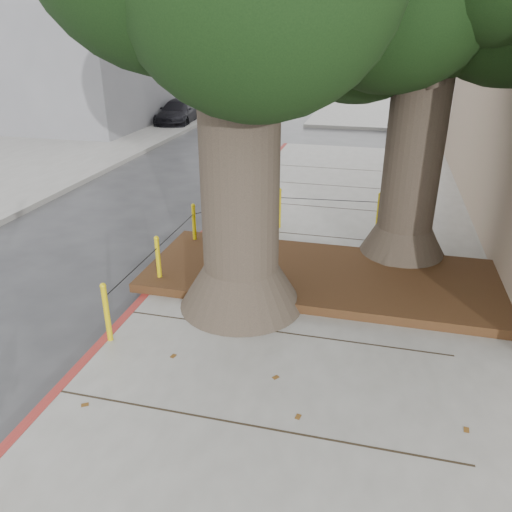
# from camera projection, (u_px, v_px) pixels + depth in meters

# --- Properties ---
(ground) EXTENTS (140.00, 140.00, 0.00)m
(ground) POSITION_uv_depth(u_px,v_px,m) (206.00, 427.00, 5.96)
(ground) COLOR #28282B
(ground) RESTS_ON ground
(sidewalk_far) EXTENTS (16.00, 20.00, 0.15)m
(sidewalk_far) POSITION_uv_depth(u_px,v_px,m) (455.00, 104.00, 31.10)
(sidewalk_far) COLOR slate
(sidewalk_far) RESTS_ON ground
(curb_red) EXTENTS (0.14, 26.00, 0.16)m
(curb_red) POSITION_uv_depth(u_px,v_px,m) (144.00, 301.00, 8.58)
(curb_red) COLOR maroon
(curb_red) RESTS_ON ground
(planter_bed) EXTENTS (6.40, 2.60, 0.16)m
(planter_bed) POSITION_uv_depth(u_px,v_px,m) (322.00, 276.00, 9.11)
(planter_bed) COLOR black
(planter_bed) RESTS_ON sidewalk_main
(bollard_ring) EXTENTS (3.79, 5.39, 0.95)m
(bollard_ring) POSITION_uv_depth(u_px,v_px,m) (236.00, 235.00, 9.74)
(bollard_ring) COLOR gold
(bollard_ring) RESTS_ON sidewalk_main
(car_silver) EXTENTS (3.76, 1.61, 1.27)m
(car_silver) POSITION_uv_depth(u_px,v_px,m) (432.00, 122.00, 21.86)
(car_silver) COLOR #A4A3A8
(car_silver) RESTS_ON ground
(car_dark) EXTENTS (1.97, 4.09, 1.15)m
(car_dark) POSITION_uv_depth(u_px,v_px,m) (179.00, 112.00, 24.72)
(car_dark) COLOR black
(car_dark) RESTS_ON ground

